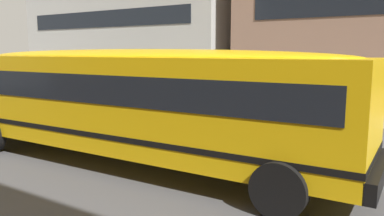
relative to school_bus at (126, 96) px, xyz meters
The scene contains 5 objects.
ground_plane 4.94m from the school_bus, 23.31° to the left, with size 400.00×400.00×0.00m, color #4C4C4F.
sidewalk_far 11.12m from the school_bus, 67.34° to the left, with size 120.00×3.00×0.01m, color gray.
lane_centreline 4.94m from the school_bus, 23.31° to the left, with size 110.00×0.16×0.01m, color silver.
school_bus is the anchor object (origin of this frame).
parked_car_green_near_corner 12.33m from the school_bus, 143.13° to the left, with size 3.98×2.04×1.64m.
Camera 1 is at (2.62, -9.31, 2.95)m, focal length 35.78 mm.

